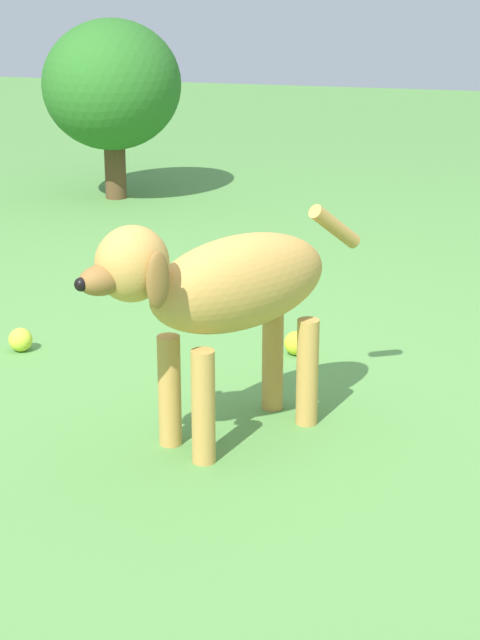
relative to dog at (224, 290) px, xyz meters
The scene contains 5 objects.
ground 0.44m from the dog, 148.72° to the right, with size 14.00×14.00×0.00m, color #548C42.
dog is the anchor object (origin of this frame).
tennis_ball_1 0.87m from the dog, 119.32° to the right, with size 0.07×0.07×0.07m, color #C5D837.
tennis_ball_2 0.65m from the dog, behind, with size 0.07×0.07×0.07m, color #CBD42B.
shrub_near 2.65m from the dog, 152.78° to the right, with size 0.67×0.61×0.80m.
Camera 1 is at (2.30, 0.75, 1.01)m, focal length 59.18 mm.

